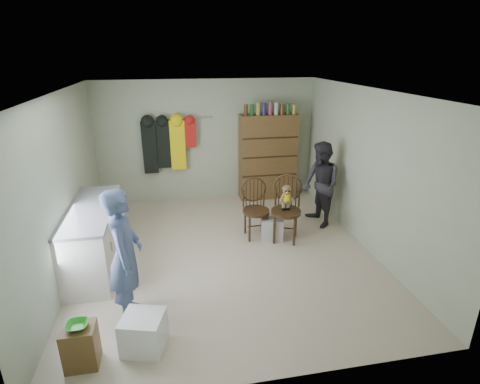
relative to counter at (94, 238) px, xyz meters
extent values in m
plane|color=beige|center=(1.95, 0.00, -0.47)|extent=(5.00, 5.00, 0.00)
plane|color=#ADB598|center=(1.95, 2.50, 0.78)|extent=(4.50, 0.00, 4.50)
plane|color=#ADB598|center=(-0.30, 0.00, 0.78)|extent=(0.00, 5.00, 5.00)
plane|color=#ADB598|center=(4.20, 0.00, 0.78)|extent=(0.00, 5.00, 5.00)
plane|color=white|center=(1.95, 0.00, 2.03)|extent=(5.00, 5.00, 0.00)
cube|color=silver|center=(0.00, 0.00, -0.02)|extent=(0.60, 1.80, 0.90)
cube|color=slate|center=(0.00, 0.00, 0.45)|extent=(0.64, 1.86, 0.04)
cylinder|color=#99999E|center=(0.31, -0.45, 0.07)|extent=(0.02, 0.02, 0.14)
cylinder|color=#99999E|center=(0.31, 0.45, 0.07)|extent=(0.02, 0.02, 0.14)
cube|color=brown|center=(0.16, -1.94, -0.24)|extent=(0.32, 0.28, 0.46)
imported|color=#249522|center=(0.16, -1.94, 0.02)|extent=(0.21, 0.21, 0.05)
cube|color=white|center=(0.77, -1.82, -0.27)|extent=(0.52, 0.50, 0.40)
cylinder|color=#362313|center=(2.99, 0.27, 0.05)|extent=(0.65, 0.65, 0.05)
cylinder|color=#362313|center=(2.77, 0.18, -0.22)|extent=(0.04, 0.04, 0.50)
cylinder|color=#362313|center=(3.08, 0.05, -0.22)|extent=(0.04, 0.04, 0.50)
cylinder|color=#362313|center=(2.90, 0.49, -0.22)|extent=(0.04, 0.04, 0.50)
cylinder|color=#362313|center=(3.21, 0.37, -0.22)|extent=(0.04, 0.04, 0.50)
torus|color=#362313|center=(3.06, 0.45, 0.40)|extent=(0.46, 0.21, 0.48)
cylinder|color=#362313|center=(2.87, 0.52, 0.24)|extent=(0.03, 0.03, 0.33)
cylinder|color=#362313|center=(3.24, 0.36, 0.24)|extent=(0.03, 0.03, 0.33)
cylinder|color=yellow|center=(2.99, 0.29, 0.29)|extent=(0.13, 0.13, 0.12)
cylinder|color=#475128|center=(2.99, 0.29, 0.17)|extent=(0.08, 0.08, 0.19)
sphere|color=#9E7042|center=(2.99, 0.29, 0.41)|extent=(0.12, 0.12, 0.12)
cylinder|color=#475128|center=(2.99, 0.29, 0.47)|extent=(0.10, 0.10, 0.04)
cube|color=black|center=(2.99, 0.24, 0.42)|extent=(0.08, 0.01, 0.02)
cylinder|color=#362313|center=(2.53, 0.48, 0.00)|extent=(0.47, 0.47, 0.05)
cylinder|color=#362313|center=(2.39, 0.32, -0.25)|extent=(0.04, 0.04, 0.45)
cylinder|color=#362313|center=(2.69, 0.33, -0.25)|extent=(0.04, 0.04, 0.45)
cylinder|color=#362313|center=(2.37, 0.63, -0.25)|extent=(0.04, 0.04, 0.45)
cylinder|color=#362313|center=(2.68, 0.65, -0.25)|extent=(0.04, 0.04, 0.45)
torus|color=#362313|center=(2.52, 0.66, 0.33)|extent=(0.44, 0.05, 0.44)
cylinder|color=#362313|center=(2.34, 0.64, 0.18)|extent=(0.03, 0.03, 0.30)
cylinder|color=#362313|center=(2.71, 0.66, 0.18)|extent=(0.03, 0.03, 0.30)
cube|color=#E57972|center=(2.78, 0.35, -0.28)|extent=(0.41, 0.34, 0.38)
imported|color=#495986|center=(0.59, -1.24, 0.34)|extent=(0.40, 0.60, 1.63)
imported|color=#2D2B33|center=(3.77, 0.75, 0.30)|extent=(0.68, 0.82, 1.54)
cube|color=brown|center=(3.20, 2.30, 0.43)|extent=(1.20, 0.38, 1.80)
cube|color=#362313|center=(3.20, 2.11, 0.08)|extent=(1.16, 0.02, 0.03)
cube|color=#362313|center=(3.20, 2.11, 0.48)|extent=(1.16, 0.02, 0.03)
cube|color=#362313|center=(3.20, 2.11, 0.88)|extent=(1.16, 0.02, 0.03)
cylinder|color=#592D14|center=(2.70, 2.20, 1.44)|extent=(0.08, 0.08, 0.23)
cylinder|color=#19591E|center=(2.82, 2.20, 1.44)|extent=(0.08, 0.08, 0.22)
cylinder|color=#A59933|center=(2.95, 2.20, 1.45)|extent=(0.08, 0.08, 0.25)
cylinder|color=navy|center=(3.07, 2.20, 1.45)|extent=(0.09, 0.09, 0.24)
cylinder|color=#8C3F59|center=(3.20, 2.20, 1.46)|extent=(0.07, 0.07, 0.26)
cylinder|color=#B2B2B7|center=(3.32, 2.20, 1.45)|extent=(0.08, 0.08, 0.24)
cylinder|color=#592D14|center=(3.45, 2.20, 1.43)|extent=(0.08, 0.08, 0.21)
cylinder|color=#19591E|center=(3.57, 2.20, 1.44)|extent=(0.07, 0.07, 0.22)
cylinder|color=#A59933|center=(3.70, 2.20, 1.43)|extent=(0.07, 0.07, 0.20)
cylinder|color=#99999E|center=(1.55, 2.44, 1.28)|extent=(1.00, 0.02, 0.02)
cube|color=black|center=(0.77, 2.38, 0.72)|extent=(0.28, 0.10, 1.05)
cube|color=black|center=(1.05, 2.38, 0.77)|extent=(0.26, 0.10, 0.95)
cube|color=yellow|center=(1.33, 2.38, 0.75)|extent=(0.30, 0.10, 1.00)
cube|color=red|center=(1.59, 2.38, 0.97)|extent=(0.22, 0.10, 0.55)
camera|label=1|loc=(1.18, -5.16, 2.53)|focal=28.00mm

